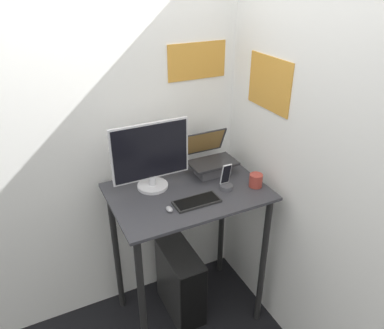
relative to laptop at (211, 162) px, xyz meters
name	(u,v)px	position (x,y,z in m)	size (l,w,h in m)	color
wall_back	(162,137)	(-0.25, 0.28, 0.12)	(6.00, 0.06, 2.60)	white
wall_side_right	(298,166)	(0.33, -0.48, 0.13)	(0.06, 6.00, 2.60)	white
desk	(188,218)	(-0.25, -0.15, -0.30)	(0.98, 0.67, 1.10)	#333338
laptop	(211,162)	(0.00, 0.00, 0.00)	(0.32, 0.28, 0.27)	#4C4C51
monitor	(151,158)	(-0.43, -0.01, 0.13)	(0.50, 0.20, 0.44)	silver
keyboard	(197,202)	(-0.26, -0.30, -0.07)	(0.28, 0.12, 0.02)	black
mouse	(169,209)	(-0.44, -0.30, -0.06)	(0.04, 0.06, 0.03)	#99999E
cell_phone	(226,183)	(-0.01, -0.23, -0.03)	(0.08, 0.08, 0.17)	#4C4C51
computer_tower	(181,282)	(-0.29, -0.10, -0.90)	(0.21, 0.46, 0.55)	black
mug	(256,180)	(0.17, -0.29, -0.03)	(0.09, 0.09, 0.09)	#9E382D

